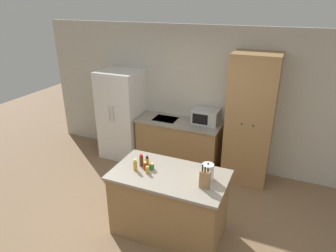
% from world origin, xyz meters
% --- Properties ---
extents(ground_plane, '(14.00, 14.00, 0.00)m').
position_xyz_m(ground_plane, '(0.00, 0.00, 0.00)').
color(ground_plane, '#846647').
extents(wall_back, '(7.20, 0.06, 2.60)m').
position_xyz_m(wall_back, '(0.00, 2.33, 1.30)').
color(wall_back, beige).
rests_on(wall_back, ground_plane).
extents(refrigerator, '(0.78, 0.72, 1.75)m').
position_xyz_m(refrigerator, '(-1.82, 1.95, 0.88)').
color(refrigerator, white).
rests_on(refrigerator, ground_plane).
extents(back_counter, '(1.58, 0.64, 0.91)m').
position_xyz_m(back_counter, '(-0.62, 2.00, 0.46)').
color(back_counter, '#9E7547').
rests_on(back_counter, ground_plane).
extents(pantry_cabinet, '(0.75, 0.62, 2.24)m').
position_xyz_m(pantry_cabinet, '(0.65, 2.00, 1.12)').
color(pantry_cabinet, '#9E7547').
rests_on(pantry_cabinet, ground_plane).
extents(kitchen_island, '(1.50, 0.85, 0.91)m').
position_xyz_m(kitchen_island, '(-0.08, 0.25, 0.46)').
color(kitchen_island, '#9E7547').
rests_on(kitchen_island, ground_plane).
extents(microwave, '(0.46, 0.36, 0.26)m').
position_xyz_m(microwave, '(-0.14, 2.10, 1.04)').
color(microwave, '#B2B5B7').
rests_on(microwave, back_counter).
extents(knife_block, '(0.12, 0.07, 0.31)m').
position_xyz_m(knife_block, '(0.43, 0.14, 1.03)').
color(knife_block, '#9E7547').
rests_on(knife_block, kitchen_island).
extents(spice_bottle_tall_dark, '(0.05, 0.05, 0.17)m').
position_xyz_m(spice_bottle_tall_dark, '(-0.50, 0.29, 0.99)').
color(spice_bottle_tall_dark, '#563319').
rests_on(spice_bottle_tall_dark, kitchen_island).
extents(spice_bottle_short_red, '(0.06, 0.06, 0.09)m').
position_xyz_m(spice_bottle_short_red, '(-0.33, 0.27, 0.95)').
color(spice_bottle_short_red, '#337033').
rests_on(spice_bottle_short_red, kitchen_island).
extents(spice_bottle_amber_oil, '(0.05, 0.05, 0.10)m').
position_xyz_m(spice_bottle_amber_oil, '(-0.34, 0.15, 0.96)').
color(spice_bottle_amber_oil, gold).
rests_on(spice_bottle_amber_oil, kitchen_island).
extents(spice_bottle_green_herb, '(0.05, 0.05, 0.16)m').
position_xyz_m(spice_bottle_green_herb, '(-0.41, 0.30, 0.99)').
color(spice_bottle_green_herb, orange).
rests_on(spice_bottle_green_herb, kitchen_island).
extents(spice_bottle_pale_salt, '(0.05, 0.05, 0.16)m').
position_xyz_m(spice_bottle_pale_salt, '(-0.52, 0.17, 0.99)').
color(spice_bottle_pale_salt, gold).
rests_on(spice_bottle_pale_salt, kitchen_island).
extents(spice_bottle_orange_cap, '(0.05, 0.05, 0.12)m').
position_xyz_m(spice_bottle_orange_cap, '(-0.41, 0.22, 0.97)').
color(spice_bottle_orange_cap, '#B2281E').
rests_on(spice_bottle_orange_cap, kitchen_island).
extents(kettle, '(0.15, 0.15, 0.23)m').
position_xyz_m(kettle, '(0.41, 0.33, 1.02)').
color(kettle, white).
rests_on(kettle, kitchen_island).
extents(fire_extinguisher, '(0.12, 0.12, 0.50)m').
position_xyz_m(fire_extinguisher, '(-2.43, 1.99, 0.22)').
color(fire_extinguisher, red).
rests_on(fire_extinguisher, ground_plane).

